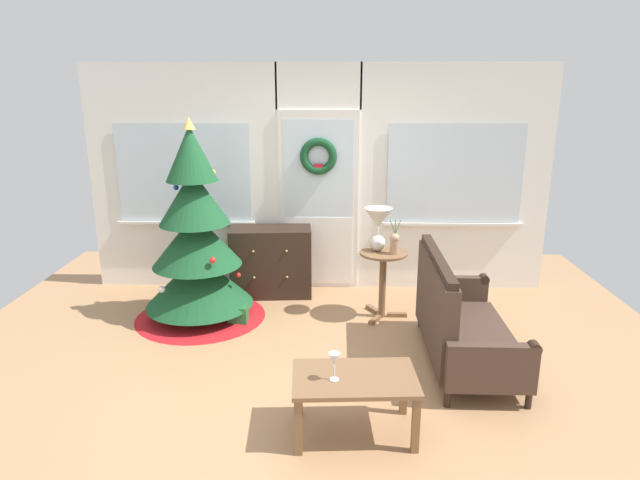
% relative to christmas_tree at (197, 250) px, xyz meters
% --- Properties ---
extents(ground_plane, '(6.76, 6.76, 0.00)m').
position_rel_christmas_tree_xyz_m(ground_plane, '(1.20, -1.13, -0.72)').
color(ground_plane, '#AD7F56').
extents(back_wall_with_door, '(5.20, 0.19, 2.55)m').
position_rel_christmas_tree_xyz_m(back_wall_with_door, '(1.20, 0.95, 0.56)').
color(back_wall_with_door, white).
rests_on(back_wall_with_door, ground).
extents(christmas_tree, '(1.33, 1.33, 2.03)m').
position_rel_christmas_tree_xyz_m(christmas_tree, '(0.00, 0.00, 0.00)').
color(christmas_tree, '#4C331E').
rests_on(christmas_tree, ground).
extents(dresser_cabinet, '(0.93, 0.49, 0.78)m').
position_rel_christmas_tree_xyz_m(dresser_cabinet, '(0.67, 0.66, -0.33)').
color(dresser_cabinet, black).
rests_on(dresser_cabinet, ground).
extents(settee_sofa, '(0.74, 1.55, 0.96)m').
position_rel_christmas_tree_xyz_m(settee_sofa, '(2.42, -0.89, -0.35)').
color(settee_sofa, black).
rests_on(settee_sofa, ground).
extents(side_table, '(0.50, 0.48, 0.70)m').
position_rel_christmas_tree_xyz_m(side_table, '(1.87, 0.05, -0.22)').
color(side_table, brown).
rests_on(side_table, ground).
extents(table_lamp, '(0.28, 0.28, 0.44)m').
position_rel_christmas_tree_xyz_m(table_lamp, '(1.81, 0.09, 0.26)').
color(table_lamp, silver).
rests_on(table_lamp, side_table).
extents(flower_vase, '(0.11, 0.10, 0.35)m').
position_rel_christmas_tree_xyz_m(flower_vase, '(1.97, -0.01, 0.10)').
color(flower_vase, tan).
rests_on(flower_vase, side_table).
extents(coffee_table, '(0.87, 0.56, 0.43)m').
position_rel_christmas_tree_xyz_m(coffee_table, '(1.51, -1.94, -0.36)').
color(coffee_table, brown).
rests_on(coffee_table, ground).
extents(wine_glass, '(0.08, 0.08, 0.20)m').
position_rel_christmas_tree_xyz_m(wine_glass, '(1.37, -1.98, -0.15)').
color(wine_glass, silver).
rests_on(wine_glass, coffee_table).
extents(gift_box, '(0.19, 0.17, 0.19)m').
position_rel_christmas_tree_xyz_m(gift_box, '(0.42, -0.15, -0.63)').
color(gift_box, '#266633').
rests_on(gift_box, ground).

